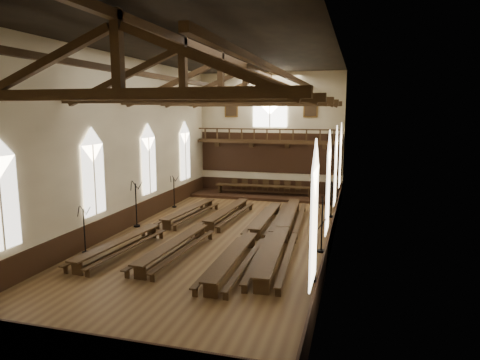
% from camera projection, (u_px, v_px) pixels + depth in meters
% --- Properties ---
extents(ground, '(26.00, 26.00, 0.00)m').
position_uv_depth(ground, '(222.00, 236.00, 23.73)').
color(ground, brown).
rests_on(ground, ground).
extents(room_walls, '(26.00, 26.00, 26.00)m').
position_uv_depth(room_walls, '(221.00, 119.00, 22.70)').
color(room_walls, beige).
rests_on(room_walls, ground).
extents(wainscot_band, '(12.00, 26.00, 1.20)m').
position_uv_depth(wainscot_band, '(222.00, 226.00, 23.64)').
color(wainscot_band, black).
rests_on(wainscot_band, ground).
extents(side_windows, '(11.85, 19.80, 4.50)m').
position_uv_depth(side_windows, '(221.00, 170.00, 23.13)').
color(side_windows, silver).
rests_on(side_windows, room_walls).
extents(end_window, '(2.80, 0.12, 3.80)m').
position_uv_depth(end_window, '(270.00, 107.00, 34.84)').
color(end_window, white).
rests_on(end_window, room_walls).
extents(minstrels_gallery, '(11.80, 1.24, 3.70)m').
position_uv_depth(minstrels_gallery, '(269.00, 148.00, 35.15)').
color(minstrels_gallery, '#3D2B13').
rests_on(minstrels_gallery, room_walls).
extents(portraits, '(7.75, 0.09, 1.45)m').
position_uv_depth(portraits, '(270.00, 108.00, 34.86)').
color(portraits, brown).
rests_on(portraits, room_walls).
extents(roof_trusses, '(11.70, 25.70, 2.80)m').
position_uv_depth(roof_trusses, '(221.00, 85.00, 22.42)').
color(roof_trusses, '#3D2B13').
rests_on(roof_trusses, room_walls).
extents(refectory_row_a, '(1.98, 13.96, 0.69)m').
position_uv_depth(refectory_row_a, '(160.00, 225.00, 24.19)').
color(refectory_row_a, '#3D2B13').
rests_on(refectory_row_a, ground).
extents(refectory_row_b, '(1.81, 14.18, 0.72)m').
position_uv_depth(refectory_row_b, '(205.00, 226.00, 23.87)').
color(refectory_row_b, '#3D2B13').
rests_on(refectory_row_b, ground).
extents(refectory_row_c, '(1.54, 14.16, 0.72)m').
position_uv_depth(refectory_row_c, '(252.00, 234.00, 22.28)').
color(refectory_row_c, '#3D2B13').
rests_on(refectory_row_c, ground).
extents(refectory_row_d, '(2.01, 14.79, 0.78)m').
position_uv_depth(refectory_row_d, '(282.00, 230.00, 22.91)').
color(refectory_row_d, '#3D2B13').
rests_on(refectory_row_d, ground).
extents(dais, '(11.40, 3.15, 0.21)m').
position_uv_depth(dais, '(263.00, 196.00, 34.60)').
color(dais, black).
rests_on(dais, ground).
extents(high_table, '(7.90, 1.20, 0.74)m').
position_uv_depth(high_table, '(264.00, 187.00, 34.48)').
color(high_table, '#3D2B13').
rests_on(high_table, dais).
extents(high_chairs, '(5.90, 0.51, 1.09)m').
position_uv_depth(high_chairs, '(266.00, 186.00, 35.22)').
color(high_chairs, '#3D2B13').
rests_on(high_chairs, dais).
extents(candelabrum_left_near, '(0.68, 0.72, 2.37)m').
position_uv_depth(candelabrum_left_near, '(85.00, 239.00, 20.80)').
color(candelabrum_left_near, black).
rests_on(candelabrum_left_near, ground).
extents(candelabrum_left_mid, '(0.78, 0.86, 2.80)m').
position_uv_depth(candelabrum_left_mid, '(136.00, 213.00, 25.59)').
color(candelabrum_left_mid, black).
rests_on(candelabrum_left_mid, ground).
extents(candelabrum_left_far, '(0.64, 0.71, 2.31)m').
position_uv_depth(candelabrum_left_far, '(174.00, 198.00, 30.79)').
color(candelabrum_left_far, black).
rests_on(candelabrum_left_far, ground).
extents(candelabrum_right_near, '(0.73, 0.82, 2.67)m').
position_uv_depth(candelabrum_right_near, '(314.00, 262.00, 17.42)').
color(candelabrum_right_near, black).
rests_on(candelabrum_right_near, ground).
extents(candelabrum_right_mid, '(0.85, 0.79, 2.81)m').
position_uv_depth(candelabrum_right_mid, '(322.00, 235.00, 20.98)').
color(candelabrum_right_mid, black).
rests_on(candelabrum_right_mid, ground).
extents(candelabrum_right_far, '(0.76, 0.71, 2.51)m').
position_uv_depth(candelabrum_right_far, '(331.00, 206.00, 27.94)').
color(candelabrum_right_far, black).
rests_on(candelabrum_right_far, ground).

